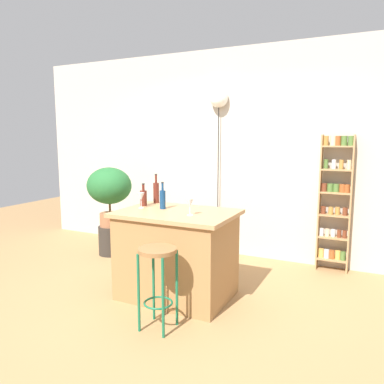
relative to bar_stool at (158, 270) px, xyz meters
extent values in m
plane|color=#A37A4C|center=(-0.17, 0.36, -0.52)|extent=(12.00, 12.00, 0.00)
cube|color=#BCB2A3|center=(-0.17, 2.31, 0.88)|extent=(6.40, 0.10, 2.80)
cube|color=#9E7042|center=(-0.17, 0.66, -0.10)|extent=(1.07, 0.76, 0.85)
cube|color=tan|center=(-0.17, 0.66, 0.35)|extent=(1.17, 0.83, 0.04)
cylinder|color=#196642|center=(-0.12, -0.12, -0.19)|extent=(0.02, 0.02, 0.68)
cylinder|color=#196642|center=(0.12, -0.12, -0.19)|extent=(0.02, 0.02, 0.68)
cylinder|color=#196642|center=(-0.12, 0.12, -0.19)|extent=(0.02, 0.02, 0.68)
cylinder|color=#196642|center=(0.12, 0.12, -0.19)|extent=(0.02, 0.02, 0.68)
torus|color=#196642|center=(0.00, 0.00, -0.30)|extent=(0.25, 0.25, 0.02)
cylinder|color=olive|center=(0.00, 0.00, 0.17)|extent=(0.33, 0.33, 0.03)
cube|color=#A87F51|center=(1.01, 2.16, 0.30)|extent=(0.02, 0.15, 1.66)
cube|color=#A87F51|center=(1.36, 2.16, 0.30)|extent=(0.02, 0.15, 1.66)
cube|color=#A87F51|center=(1.18, 2.16, -0.39)|extent=(0.34, 0.15, 0.02)
cylinder|color=gold|center=(1.05, 2.17, -0.32)|extent=(0.07, 0.07, 0.10)
cylinder|color=silver|center=(1.12, 2.16, -0.32)|extent=(0.07, 0.07, 0.10)
cylinder|color=#994C23|center=(1.18, 2.15, -0.32)|extent=(0.07, 0.07, 0.10)
cylinder|color=gold|center=(1.25, 2.16, -0.32)|extent=(0.07, 0.07, 0.10)
cylinder|color=#4C7033|center=(1.31, 2.15, -0.32)|extent=(0.07, 0.07, 0.10)
cube|color=#A87F51|center=(1.18, 2.16, -0.11)|extent=(0.34, 0.15, 0.02)
cylinder|color=silver|center=(1.05, 2.15, -0.05)|extent=(0.05, 0.05, 0.09)
cylinder|color=beige|center=(1.12, 2.15, -0.05)|extent=(0.05, 0.05, 0.09)
cylinder|color=silver|center=(1.18, 2.16, -0.05)|extent=(0.05, 0.05, 0.09)
cylinder|color=brown|center=(1.25, 2.15, -0.05)|extent=(0.05, 0.05, 0.09)
cylinder|color=brown|center=(1.31, 2.15, -0.05)|extent=(0.05, 0.05, 0.09)
cube|color=#A87F51|center=(1.18, 2.16, 0.17)|extent=(0.34, 0.15, 0.02)
cylinder|color=brown|center=(1.06, 2.16, 0.22)|extent=(0.06, 0.06, 0.09)
cylinder|color=#AD7A38|center=(1.14, 2.15, 0.22)|extent=(0.06, 0.06, 0.09)
cylinder|color=#AD7A38|center=(1.22, 2.17, 0.22)|extent=(0.06, 0.06, 0.09)
cylinder|color=brown|center=(1.30, 2.16, 0.22)|extent=(0.06, 0.06, 0.09)
cube|color=#A87F51|center=(1.18, 2.16, 0.44)|extent=(0.34, 0.15, 0.02)
cylinder|color=brown|center=(1.05, 2.16, 0.50)|extent=(0.07, 0.07, 0.10)
cylinder|color=#4C7033|center=(1.12, 2.15, 0.50)|extent=(0.07, 0.07, 0.10)
cylinder|color=#4C7033|center=(1.19, 2.16, 0.50)|extent=(0.07, 0.07, 0.10)
cylinder|color=#994C23|center=(1.26, 2.16, 0.50)|extent=(0.07, 0.07, 0.10)
cylinder|color=#994C23|center=(1.31, 2.16, 0.50)|extent=(0.07, 0.07, 0.10)
cube|color=#A87F51|center=(1.18, 2.16, 0.72)|extent=(0.34, 0.15, 0.02)
cylinder|color=#4C7033|center=(1.06, 2.17, 0.78)|extent=(0.05, 0.05, 0.11)
cylinder|color=silver|center=(1.15, 2.16, 0.78)|extent=(0.05, 0.05, 0.11)
cylinder|color=#AD7A38|center=(1.23, 2.15, 0.78)|extent=(0.05, 0.05, 0.11)
cylinder|color=beige|center=(1.32, 2.16, 0.78)|extent=(0.05, 0.05, 0.11)
cube|color=#A87F51|center=(1.18, 2.16, 0.99)|extent=(0.34, 0.15, 0.02)
cylinder|color=#AD7A38|center=(1.04, 2.16, 1.06)|extent=(0.07, 0.07, 0.11)
cylinder|color=beige|center=(1.12, 2.16, 1.06)|extent=(0.07, 0.07, 0.11)
cylinder|color=#994C23|center=(1.18, 2.16, 1.06)|extent=(0.07, 0.07, 0.11)
cylinder|color=#4C7033|center=(1.25, 2.16, 1.06)|extent=(0.07, 0.07, 0.11)
cylinder|color=#4C7033|center=(1.32, 2.16, 1.06)|extent=(0.07, 0.07, 0.11)
cylinder|color=#2D2823|center=(-1.67, 1.49, -0.32)|extent=(0.34, 0.34, 0.40)
cylinder|color=#935B3D|center=(-1.67, 1.49, -0.03)|extent=(0.29, 0.29, 0.19)
cylinder|color=brown|center=(-1.67, 1.49, 0.14)|extent=(0.03, 0.03, 0.16)
ellipsoid|color=#23602D|center=(-1.67, 1.49, 0.44)|extent=(0.63, 0.57, 0.50)
cylinder|color=#5B2319|center=(-0.61, 0.99, 0.48)|extent=(0.07, 0.07, 0.23)
cylinder|color=#5B2319|center=(-0.61, 0.99, 0.64)|extent=(0.02, 0.02, 0.09)
cylinder|color=black|center=(-0.61, 0.99, 0.69)|extent=(0.03, 0.03, 0.01)
cylinder|color=navy|center=(-0.36, 0.71, 0.46)|extent=(0.06, 0.06, 0.19)
cylinder|color=navy|center=(-0.36, 0.71, 0.60)|extent=(0.02, 0.02, 0.08)
cylinder|color=black|center=(-0.36, 0.71, 0.64)|extent=(0.03, 0.03, 0.01)
cylinder|color=#5B2319|center=(-0.64, 0.78, 0.45)|extent=(0.07, 0.07, 0.17)
cylinder|color=#5B2319|center=(-0.64, 0.78, 0.57)|extent=(0.03, 0.03, 0.07)
cylinder|color=black|center=(-0.64, 0.78, 0.60)|extent=(0.03, 0.03, 0.01)
cylinder|color=silver|center=(-0.59, 0.65, 0.37)|extent=(0.06, 0.06, 0.00)
cylinder|color=silver|center=(-0.59, 0.65, 0.41)|extent=(0.01, 0.01, 0.07)
cone|color=silver|center=(-0.59, 0.65, 0.49)|extent=(0.07, 0.07, 0.08)
cylinder|color=silver|center=(0.03, 0.54, 0.37)|extent=(0.06, 0.06, 0.00)
cylinder|color=silver|center=(0.03, 0.54, 0.41)|extent=(0.01, 0.01, 0.07)
cone|color=silver|center=(0.03, 0.54, 0.49)|extent=(0.07, 0.07, 0.08)
cylinder|color=black|center=(-0.35, 2.20, 0.55)|extent=(0.01, 0.01, 2.15)
sphere|color=white|center=(-0.35, 2.20, 1.62)|extent=(0.26, 0.26, 0.26)
camera|label=1|loc=(1.59, -2.59, 1.11)|focal=35.12mm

